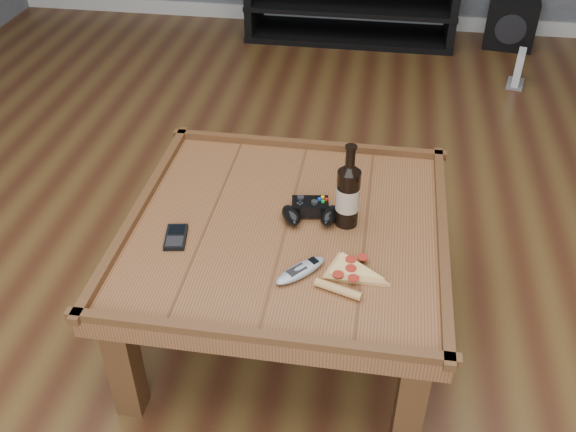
# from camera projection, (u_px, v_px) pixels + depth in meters

# --- Properties ---
(ground) EXTENTS (6.00, 6.00, 0.00)m
(ground) POSITION_uv_depth(u_px,v_px,m) (287.00, 324.00, 2.30)
(ground) COLOR #412212
(ground) RESTS_ON ground
(baseboard) EXTENTS (5.00, 0.02, 0.10)m
(baseboard) POSITION_uv_depth(u_px,v_px,m) (352.00, 18.00, 4.63)
(baseboard) COLOR silver
(baseboard) RESTS_ON ground
(coffee_table) EXTENTS (1.03, 1.03, 0.48)m
(coffee_table) POSITION_uv_depth(u_px,v_px,m) (286.00, 240.00, 2.06)
(coffee_table) COLOR #5C311A
(coffee_table) RESTS_ON ground
(media_console) EXTENTS (1.40, 0.45, 0.50)m
(media_console) POSITION_uv_depth(u_px,v_px,m) (351.00, 2.00, 4.32)
(media_console) COLOR black
(media_console) RESTS_ON ground
(beer_bottle) EXTENTS (0.07, 0.07, 0.28)m
(beer_bottle) POSITION_uv_depth(u_px,v_px,m) (348.00, 193.00, 1.97)
(beer_bottle) COLOR black
(beer_bottle) RESTS_ON coffee_table
(game_controller) EXTENTS (0.21, 0.15, 0.06)m
(game_controller) POSITION_uv_depth(u_px,v_px,m) (310.00, 211.00, 2.04)
(game_controller) COLOR black
(game_controller) RESTS_ON coffee_table
(pizza_slice) EXTENTS (0.22, 0.28, 0.03)m
(pizza_slice) POSITION_uv_depth(u_px,v_px,m) (349.00, 273.00, 1.83)
(pizza_slice) COLOR tan
(pizza_slice) RESTS_ON coffee_table
(smartphone) EXTENTS (0.08, 0.13, 0.02)m
(smartphone) POSITION_uv_depth(u_px,v_px,m) (176.00, 237.00, 1.97)
(smartphone) COLOR black
(smartphone) RESTS_ON coffee_table
(remote_control) EXTENTS (0.16, 0.17, 0.03)m
(remote_control) POSITION_uv_depth(u_px,v_px,m) (300.00, 270.00, 1.84)
(remote_control) COLOR gray
(remote_control) RESTS_ON coffee_table
(subwoofer) EXTENTS (0.35, 0.35, 0.31)m
(subwoofer) POSITION_uv_depth(u_px,v_px,m) (511.00, 21.00, 4.28)
(subwoofer) COLOR black
(subwoofer) RESTS_ON ground
(game_console) EXTENTS (0.13, 0.18, 0.21)m
(game_console) POSITION_uv_depth(u_px,v_px,m) (518.00, 70.00, 3.81)
(game_console) COLOR slate
(game_console) RESTS_ON ground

